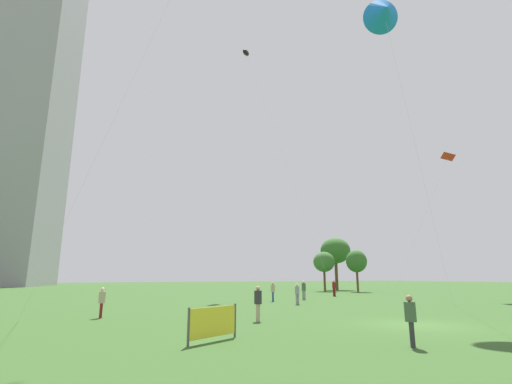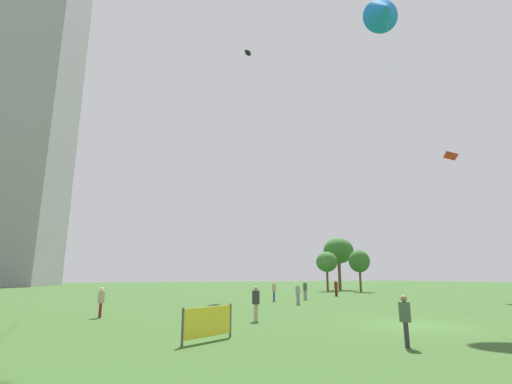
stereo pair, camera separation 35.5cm
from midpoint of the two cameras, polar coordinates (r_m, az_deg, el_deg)
The scene contains 16 objects.
ground at distance 19.31m, azimuth 22.54°, elevation -18.00°, with size 280.00×280.00×0.00m, color #335623.
person_standing_0 at distance 36.93m, azimuth 6.93°, elevation -14.26°, with size 0.38×0.38×1.73m.
person_standing_1 at distance 34.15m, azimuth 2.26°, elevation -14.58°, with size 0.36×0.36×1.63m.
person_standing_2 at distance 43.75m, azimuth 11.44°, elevation -13.83°, with size 0.39×0.39×1.74m.
person_standing_3 at distance 19.22m, azimuth -0.25°, elevation -16.07°, with size 0.37×0.37×1.67m.
person_standing_4 at distance 22.28m, azimuth -22.65°, elevation -14.83°, with size 0.34×0.34×1.55m.
person_standing_5 at distance 30.54m, azimuth 5.89°, elevation -14.82°, with size 0.35×0.35×1.57m.
person_standing_6 at distance 13.21m, azimuth 21.52°, elevation -17.09°, with size 0.34×0.34×1.55m.
kite_flying_1 at distance 45.76m, azimuth 26.71°, elevation 4.67°, with size 4.64×6.53×15.04m.
kite_flying_2 at distance 58.59m, azimuth -1.69°, elevation 20.19°, with size 9.10×8.98×34.65m.
kite_flying_3 at distance 30.85m, azimuth 18.35°, elevation 24.32°, with size 10.76×5.41×21.80m.
park_tree_0 at distance 58.18m, azimuth 10.02°, elevation -10.35°, with size 3.14×3.14×5.73m.
park_tree_1 at distance 64.25m, azimuth 11.71°, elevation -8.69°, with size 4.82×4.82×8.35m.
park_tree_2 at distance 56.67m, azimuth 14.71°, elevation -10.08°, with size 2.93×2.93×5.83m.
distant_highrise_1 at distance 112.86m, azimuth -31.30°, elevation 12.75°, with size 17.91×20.05×93.91m, color #939399.
event_banner at distance 13.56m, azimuth -7.22°, elevation -18.87°, with size 2.12×1.10×1.16m.
Camera 1 is at (-14.55, -12.61, 2.12)m, focal length 26.55 mm.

